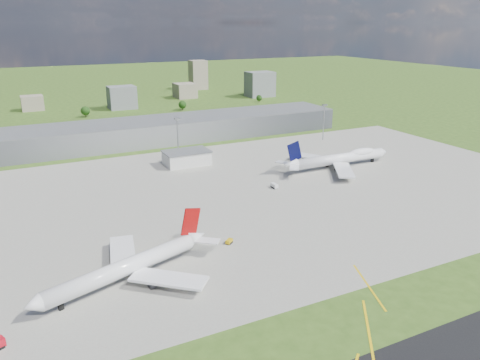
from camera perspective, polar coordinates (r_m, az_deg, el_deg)
name	(u,v)px	position (r m, az deg, el deg)	size (l,w,h in m)	color
ground	(148,148)	(325.25, -11.19, 3.90)	(1400.00, 1400.00, 0.00)	#325219
apron	(229,196)	(229.33, -1.29, -1.97)	(360.00, 190.00, 0.08)	gray
terminal	(141,132)	(337.63, -11.96, 5.70)	(300.00, 42.00, 15.00)	gray
ops_building	(187,158)	(280.92, -6.51, 2.66)	(26.00, 16.00, 8.00)	silver
mast_center	(177,131)	(291.31, -7.63, 5.97)	(3.50, 2.00, 25.90)	gray
mast_east	(324,116)	(341.94, 10.21, 7.72)	(3.50, 2.00, 25.90)	gray
airliner_red_twin	(130,266)	(159.95, -13.24, -10.21)	(64.89, 49.30, 18.38)	white
airliner_blue_quad	(340,159)	(279.73, 12.12, 2.57)	(73.39, 57.71, 19.21)	white
tug_yellow	(229,242)	(181.24, -1.33, -7.52)	(3.59, 3.37, 1.61)	gold
van_white_near	(274,186)	(240.49, 4.21, -0.73)	(2.18, 4.67, 2.40)	white
van_white_far	(340,172)	(267.96, 12.11, 0.94)	(4.62, 2.39, 2.36)	white
bldg_cw	(32,103)	(500.46, -23.98, 8.57)	(20.00, 18.00, 14.00)	gray
bldg_c	(122,97)	(480.44, -14.20, 9.73)	(26.00, 20.00, 22.00)	slate
bldg_ce	(185,91)	(540.86, -6.73, 10.77)	(22.00, 24.00, 16.00)	gray
bldg_e	(260,84)	(545.56, 2.44, 11.58)	(30.00, 22.00, 28.00)	slate
bldg_tall_e	(198,75)	(609.42, -5.12, 12.65)	(20.00, 18.00, 36.00)	gray
tree_c	(85,111)	(445.13, -18.33, 8.01)	(8.10, 8.10, 9.90)	#382314
tree_e	(182,105)	(461.41, -7.04, 9.11)	(7.65, 7.65, 9.35)	#382314
tree_far_e	(259,98)	(506.92, 2.34, 9.97)	(6.30, 6.30, 7.70)	#382314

